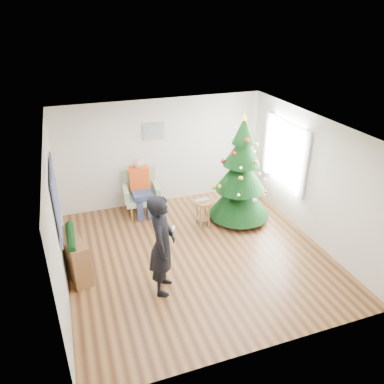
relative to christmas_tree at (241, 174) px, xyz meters
name	(u,v)px	position (x,y,z in m)	size (l,w,h in m)	color
floor	(197,254)	(-1.39, -1.01, -1.13)	(5.00, 5.00, 0.00)	brown
ceiling	(198,129)	(-1.39, -1.01, 1.47)	(5.00, 5.00, 0.00)	white
wall_back	(162,152)	(-1.39, 1.49, 0.17)	(5.00, 5.00, 0.00)	silver
wall_front	(263,280)	(-1.39, -3.51, 0.17)	(5.00, 5.00, 0.00)	silver
wall_left	(56,219)	(-3.89, -1.01, 0.17)	(5.00, 5.00, 0.00)	silver
wall_right	(312,178)	(1.11, -1.01, 0.17)	(5.00, 5.00, 0.00)	silver
window_panel	(285,153)	(1.08, -0.01, 0.37)	(0.04, 1.30, 1.40)	white
curtains	(284,153)	(1.05, -0.01, 0.37)	(0.05, 1.75, 1.50)	white
christmas_tree	(241,174)	(0.00, 0.00, 0.00)	(1.39, 1.39, 2.52)	#3F2816
stool	(203,213)	(-0.88, 0.00, -0.82)	(0.40, 0.40, 0.61)	brown
laptop	(203,201)	(-0.88, 0.00, -0.51)	(0.33, 0.21, 0.03)	silver
armchair	(141,197)	(-2.06, 1.06, -0.75)	(0.88, 0.81, 1.04)	#92A887
seated_person	(141,187)	(-2.06, 1.00, -0.43)	(0.48, 0.68, 1.36)	navy
standing_man	(162,245)	(-2.29, -1.77, -0.21)	(0.67, 0.44, 1.84)	black
game_controller	(174,228)	(-2.09, -1.80, 0.09)	(0.04, 0.13, 0.04)	white
console	(74,256)	(-3.72, -0.85, -0.73)	(0.30, 1.00, 0.80)	brown
garland	(71,237)	(-3.72, -0.85, -0.31)	(0.14, 0.14, 0.90)	black
tapestry	(56,198)	(-3.85, -0.71, 0.42)	(0.03, 1.50, 1.15)	black
framed_picture	(154,132)	(-1.59, 1.46, 0.72)	(0.52, 0.05, 0.42)	tan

